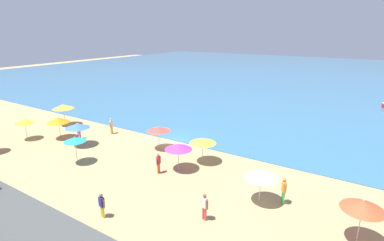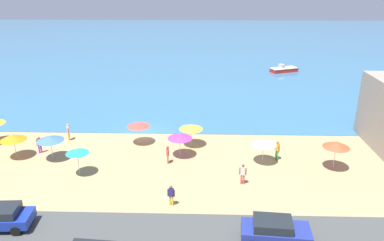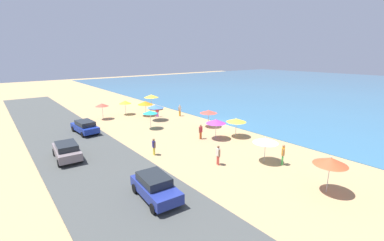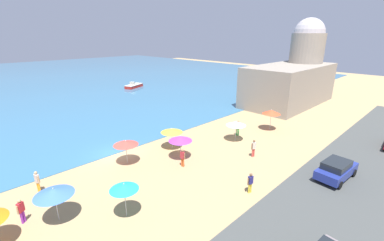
{
  "view_description": "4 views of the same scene",
  "coord_description": "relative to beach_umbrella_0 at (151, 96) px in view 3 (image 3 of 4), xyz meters",
  "views": [
    {
      "loc": [
        16.98,
        -23.2,
        10.91
      ],
      "look_at": [
        0.97,
        1.81,
        1.89
      ],
      "focal_mm": 28.0,
      "sensor_mm": 36.0,
      "label": 1
    },
    {
      "loc": [
        6.11,
        -35.5,
        15.12
      ],
      "look_at": [
        5.0,
        1.24,
        1.05
      ],
      "focal_mm": 35.0,
      "sensor_mm": 36.0,
      "label": 2
    },
    {
      "loc": [
        23.69,
        -24.19,
        9.18
      ],
      "look_at": [
        0.28,
        -5.41,
        1.36
      ],
      "focal_mm": 24.0,
      "sensor_mm": 36.0,
      "label": 3
    },
    {
      "loc": [
        -10.6,
        -21.55,
        11.1
      ],
      "look_at": [
        10.84,
        0.14,
        0.94
      ],
      "focal_mm": 24.0,
      "sensor_mm": 36.0,
      "label": 4
    }
  ],
  "objects": [
    {
      "name": "ground_plane",
      "position": [
        14.09,
        2.71,
        -2.28
      ],
      "size": [
        160.0,
        160.0,
        0.0
      ],
      "primitive_type": "plane",
      "color": "tan"
    },
    {
      "name": "sea",
      "position": [
        14.09,
        57.71,
        -2.26
      ],
      "size": [
        150.0,
        110.0,
        0.05
      ],
      "primitive_type": "cube",
      "color": "teal",
      "rests_on": "ground_plane"
    },
    {
      "name": "coastal_road",
      "position": [
        14.09,
        -15.29,
        -2.25
      ],
      "size": [
        80.0,
        8.0,
        0.06
      ],
      "primitive_type": "cube",
      "color": "#444745",
      "rests_on": "ground_plane"
    },
    {
      "name": "beach_umbrella_0",
      "position": [
        0.0,
        0.0,
        0.0
      ],
      "size": [
        2.42,
        2.42,
        2.6
      ],
      "color": "#B2B2B7",
      "rests_on": "ground_plane"
    },
    {
      "name": "beach_umbrella_1",
      "position": [
        0.88,
        -5.14,
        -0.33
      ],
      "size": [
        1.86,
        1.86,
        2.26
      ],
      "color": "#B2B2B7",
      "rests_on": "ground_plane"
    },
    {
      "name": "beach_umbrella_2",
      "position": [
        10.19,
        -6.05,
        -0.14
      ],
      "size": [
        1.84,
        1.84,
        2.4
      ],
      "color": "#B2B2B7",
      "rests_on": "ground_plane"
    },
    {
      "name": "beach_umbrella_3",
      "position": [
        14.07,
        0.26,
        -0.29
      ],
      "size": [
        2.23,
        2.23,
        2.26
      ],
      "color": "#B2B2B7",
      "rests_on": "ground_plane"
    },
    {
      "name": "beach_umbrella_4",
      "position": [
        6.94,
        -3.35,
        -0.25
      ],
      "size": [
        2.35,
        2.35,
        2.32
      ],
      "color": "#B2B2B7",
      "rests_on": "ground_plane"
    },
    {
      "name": "beach_umbrella_5",
      "position": [
        25.45,
        -3.47,
        -0.3
      ],
      "size": [
        2.18,
        2.18,
        2.27
      ],
      "color": "#B2B2B7",
      "rests_on": "ground_plane"
    },
    {
      "name": "beach_umbrella_6",
      "position": [
        31.24,
        -4.45,
        0.01
      ],
      "size": [
        2.19,
        2.19,
        2.61
      ],
      "color": "#B2B2B7",
      "rests_on": "ground_plane"
    },
    {
      "name": "beach_umbrella_7",
      "position": [
        18.21,
        -2.41,
        -0.28
      ],
      "size": [
        2.21,
        2.21,
        2.31
      ],
      "color": "#B2B2B7",
      "rests_on": "ground_plane"
    },
    {
      "name": "beach_umbrella_8",
      "position": [
        1.56,
        -8.97,
        -0.19
      ],
      "size": [
        1.84,
        1.84,
        2.37
      ],
      "color": "#B2B2B7",
      "rests_on": "ground_plane"
    },
    {
      "name": "beach_umbrella_9",
      "position": [
        19.12,
        -0.12,
        -0.35
      ],
      "size": [
        2.24,
        2.24,
        2.2
      ],
      "color": "#B2B2B7",
      "rests_on": "ground_plane"
    },
    {
      "name": "beach_umbrella_10",
      "position": [
        3.53,
        -3.08,
        -0.3
      ],
      "size": [
        2.25,
        2.25,
        2.32
      ],
      "color": "#B2B2B7",
      "rests_on": "ground_plane"
    },
    {
      "name": "bather_0",
      "position": [
        5.3,
        -2.08,
        -1.34
      ],
      "size": [
        0.48,
        0.39,
        1.67
      ],
      "color": "purple",
      "rests_on": "ground_plane"
    },
    {
      "name": "bather_1",
      "position": [
        17.22,
        -3.77,
        -1.35
      ],
      "size": [
        0.26,
        0.57,
        1.67
      ],
      "color": "#D45F29",
      "rests_on": "ground_plane"
    },
    {
      "name": "bather_2",
      "position": [
        18.05,
        -10.2,
        -1.39
      ],
      "size": [
        0.56,
        0.28,
        1.6
      ],
      "color": "gold",
      "rests_on": "ground_plane"
    },
    {
      "name": "bather_3",
      "position": [
        23.37,
        -7.09,
        -1.31
      ],
      "size": [
        0.56,
        0.3,
        1.72
      ],
      "color": "#D44C43",
      "rests_on": "ground_plane"
    },
    {
      "name": "bather_4",
      "position": [
        26.8,
        -2.81,
        -1.26
      ],
      "size": [
        0.39,
        0.49,
        1.81
      ],
      "color": "green",
      "rests_on": "ground_plane"
    },
    {
      "name": "bather_5",
      "position": [
        6.98,
        0.85,
        -1.31
      ],
      "size": [
        0.28,
        0.56,
        1.73
      ],
      "color": "#F99F26",
      "rests_on": "ground_plane"
    },
    {
      "name": "parked_car_0",
      "position": [
        24.63,
        -13.99,
        -1.41
      ],
      "size": [
        4.27,
        2.22,
        1.55
      ],
      "color": "navy",
      "rests_on": "coastal_road"
    },
    {
      "name": "parked_car_1",
      "position": [
        14.11,
        -16.8,
        -1.42
      ],
      "size": [
        4.47,
        2.24,
        1.51
      ],
      "color": "slate",
      "rests_on": "coastal_road"
    },
    {
      "name": "parked_car_3",
      "position": [
        7.12,
        -13.13,
        -1.43
      ],
      "size": [
        4.6,
        2.18,
        1.5
      ],
      "color": "navy",
      "rests_on": "coastal_road"
    }
  ]
}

